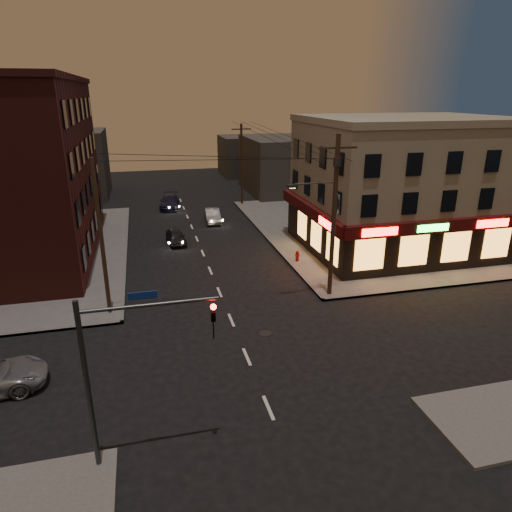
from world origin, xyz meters
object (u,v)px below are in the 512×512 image
object	(u,v)px
fire_hydrant	(297,255)
sedan_mid	(212,216)
sedan_near	(176,237)
sedan_far	(169,202)

from	to	relation	value
fire_hydrant	sedan_mid	bearing A→B (deg)	108.63
sedan_near	fire_hydrant	bearing A→B (deg)	-44.40
sedan_far	fire_hydrant	distance (m)	21.99
sedan_near	sedan_far	size ratio (longest dim) A/B	0.72
sedan_mid	sedan_far	xyz separation A→B (m)	(-3.80, 7.10, 0.05)
sedan_far	fire_hydrant	xyz separation A→B (m)	(8.27, -20.37, -0.11)
sedan_near	fire_hydrant	size ratio (longest dim) A/B	4.23
sedan_near	sedan_mid	xyz separation A→B (m)	(4.16, 6.20, 0.06)
sedan_far	sedan_mid	bearing A→B (deg)	-54.04
sedan_mid	fire_hydrant	distance (m)	14.01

